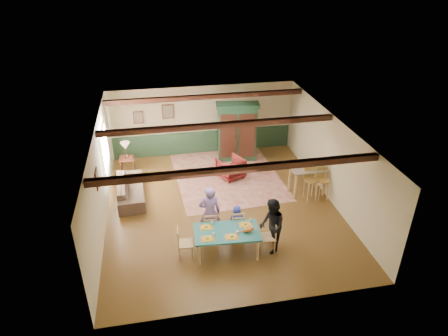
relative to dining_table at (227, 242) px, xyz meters
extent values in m
plane|color=#4F3416|center=(0.26, 2.13, -0.35)|extent=(8.00, 8.00, 0.00)
cube|color=beige|center=(0.26, 6.13, 1.00)|extent=(7.00, 0.02, 2.70)
cube|color=beige|center=(-3.24, 2.13, 1.00)|extent=(0.02, 8.00, 2.70)
cube|color=beige|center=(3.76, 2.13, 1.00)|extent=(0.02, 8.00, 2.70)
cube|color=white|center=(0.26, 2.13, 2.35)|extent=(7.00, 8.00, 0.02)
cube|color=#1C3421|center=(0.26, 6.11, 0.10)|extent=(6.95, 0.03, 0.90)
cube|color=black|center=(0.26, -0.17, 2.26)|extent=(6.95, 0.16, 0.16)
cube|color=black|center=(0.26, 2.53, 2.26)|extent=(6.95, 0.16, 0.16)
cube|color=black|center=(0.26, 5.13, 2.26)|extent=(6.95, 0.16, 0.16)
imported|color=#8260A5|center=(-0.32, 0.77, 0.46)|extent=(0.62, 0.43, 1.62)
imported|color=black|center=(1.17, -0.08, 0.42)|extent=(0.64, 0.79, 1.55)
imported|color=#26309B|center=(0.43, 0.72, 0.12)|extent=(0.48, 0.33, 0.94)
cube|color=beige|center=(0.80, 4.02, -0.35)|extent=(3.77, 4.40, 0.01)
cube|color=#13301F|center=(1.43, 5.32, 0.76)|extent=(1.64, 0.82, 2.22)
imported|color=#420D10|center=(0.91, 3.95, 0.02)|extent=(1.06, 1.07, 0.74)
imported|color=#3E3026|center=(-2.52, 3.25, -0.04)|extent=(0.92, 2.16, 0.62)
camera|label=1|loc=(-1.61, -8.08, 6.71)|focal=32.00mm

